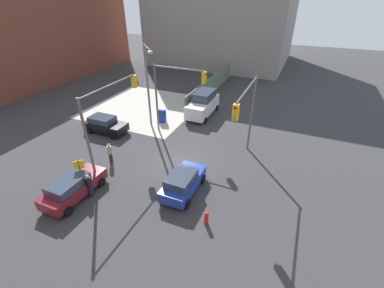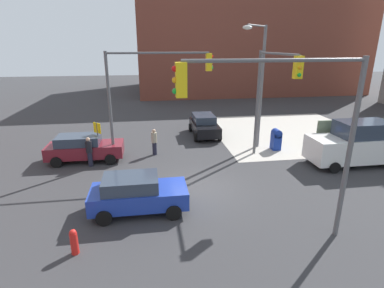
% 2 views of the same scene
% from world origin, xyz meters
% --- Properties ---
extents(ground_plane, '(120.00, 120.00, 0.00)m').
position_xyz_m(ground_plane, '(0.00, 0.00, 0.00)').
color(ground_plane, '#333335').
extents(sidewalk_corner, '(12.00, 12.00, 0.01)m').
position_xyz_m(sidewalk_corner, '(9.00, 9.00, 0.01)').
color(sidewalk_corner, '#ADA89E').
rests_on(sidewalk_corner, ground).
extents(building_warehouse_north, '(32.00, 18.00, 14.04)m').
position_xyz_m(building_warehouse_north, '(12.77, 34.00, 7.02)').
color(building_warehouse_north, brown).
rests_on(building_warehouse_north, ground).
extents(smokestack, '(1.80, 1.80, 15.24)m').
position_xyz_m(smokestack, '(27.51, 30.00, 7.62)').
color(smokestack, brown).
rests_on(smokestack, ground).
extents(traffic_signal_nw_corner, '(6.21, 0.36, 6.50)m').
position_xyz_m(traffic_signal_nw_corner, '(-2.10, 4.50, 4.67)').
color(traffic_signal_nw_corner, '#59595B').
rests_on(traffic_signal_nw_corner, ground).
extents(traffic_signal_se_corner, '(6.17, 0.36, 6.50)m').
position_xyz_m(traffic_signal_se_corner, '(2.12, -4.50, 4.67)').
color(traffic_signal_se_corner, '#59595B').
rests_on(traffic_signal_se_corner, ground).
extents(traffic_signal_ne_corner, '(0.36, 5.10, 6.50)m').
position_xyz_m(traffic_signal_ne_corner, '(4.50, 2.57, 4.61)').
color(traffic_signal_ne_corner, '#59595B').
rests_on(traffic_signal_ne_corner, ground).
extents(street_lamp_corner, '(2.11, 1.94, 8.00)m').
position_xyz_m(street_lamp_corner, '(4.93, 5.54, 4.70)').
color(street_lamp_corner, slate).
rests_on(street_lamp_corner, ground).
extents(warning_sign_two_way, '(0.48, 0.48, 2.40)m').
position_xyz_m(warning_sign_two_way, '(-5.40, 4.81, 1.64)').
color(warning_sign_two_way, '#4C4C4C').
rests_on(warning_sign_two_way, ground).
extents(mailbox_blue, '(0.56, 0.64, 1.43)m').
position_xyz_m(mailbox_blue, '(6.20, 5.00, 0.76)').
color(mailbox_blue, navy).
rests_on(mailbox_blue, ground).
extents(fire_hydrant, '(0.26, 0.26, 0.94)m').
position_xyz_m(fire_hydrant, '(-5.00, -4.20, 0.49)').
color(fire_hydrant, red).
rests_on(fire_hydrant, ground).
extents(hatchback_black, '(2.02, 4.18, 1.62)m').
position_xyz_m(hatchback_black, '(2.00, 9.02, 0.84)').
color(hatchback_black, black).
rests_on(hatchback_black, ground).
extents(coupe_maroon, '(4.50, 2.02, 1.62)m').
position_xyz_m(coupe_maroon, '(-6.30, 4.80, 0.84)').
color(coupe_maroon, maroon).
rests_on(coupe_maroon, ground).
extents(hatchback_blue, '(4.07, 2.02, 1.62)m').
position_xyz_m(hatchback_blue, '(-2.93, -1.70, 0.84)').
color(hatchback_blue, '#1E389E').
rests_on(hatchback_blue, ground).
extents(van_white_delivery, '(5.40, 2.32, 2.62)m').
position_xyz_m(van_white_delivery, '(9.76, 1.80, 1.28)').
color(van_white_delivery, white).
rests_on(van_white_delivery, ground).
extents(pedestrian_crossing, '(0.36, 0.36, 1.73)m').
position_xyz_m(pedestrian_crossing, '(-2.00, 5.20, 0.90)').
color(pedestrian_crossing, '#9E937A').
rests_on(pedestrian_crossing, ground).
extents(pedestrian_waiting, '(0.36, 0.36, 1.77)m').
position_xyz_m(pedestrian_waiting, '(-5.80, 3.80, 0.93)').
color(pedestrian_waiting, black).
rests_on(pedestrian_waiting, ground).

